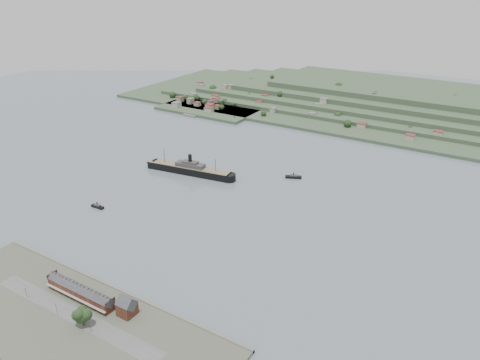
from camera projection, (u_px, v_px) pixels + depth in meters
The scene contains 10 objects.
ground at pixel (232, 204), 433.10m from camera, with size 1400.00×1400.00×0.00m, color slate.
near_shore at pixel (69, 321), 288.05m from camera, with size 220.00×80.00×2.60m.
terrace_row at pixel (80, 292), 304.94m from camera, with size 55.60×9.80×11.07m.
gabled_building at pixel (127, 306), 289.53m from camera, with size 10.40×10.18×14.09m.
far_peninsula at pixel (385, 102), 719.26m from camera, with size 760.00×309.00×30.00m.
steamship at pixel (187, 169), 496.86m from camera, with size 108.15×26.90×26.00m.
tugboat at pixel (97, 206), 425.76m from camera, with size 13.40×3.96×5.98m.
ferry_west at pixel (235, 119), 670.29m from camera, with size 17.87×7.84×6.48m.
ferry_east at pixel (293, 177), 486.25m from camera, with size 17.38×11.26×6.35m.
fig_tree at pixel (82, 315), 279.47m from camera, with size 11.81×10.23×13.19m.
Camera 1 is at (208.90, -323.72, 199.23)m, focal length 35.00 mm.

